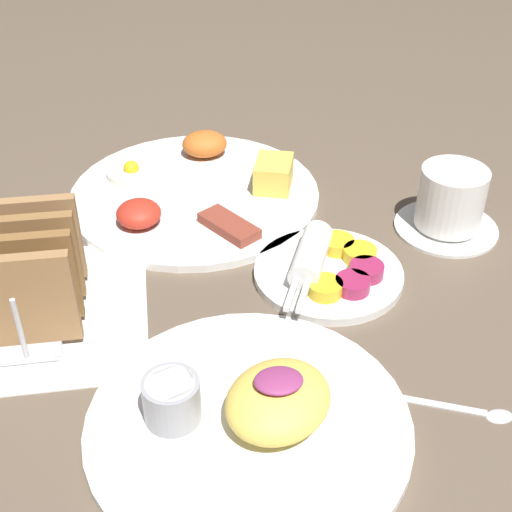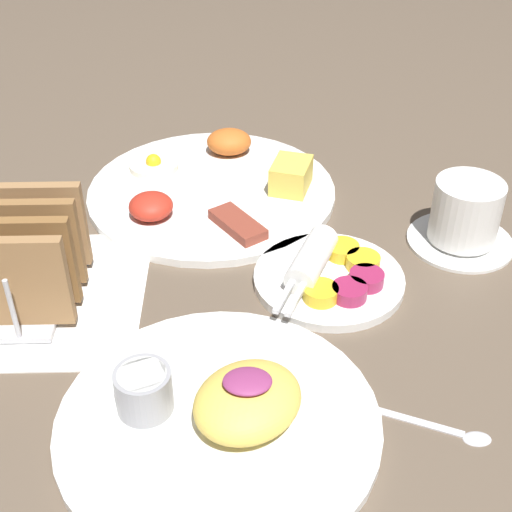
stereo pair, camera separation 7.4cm
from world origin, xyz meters
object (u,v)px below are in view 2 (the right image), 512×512
at_px(plate_breakfast, 216,187).
at_px(toast_rack, 28,256).
at_px(plate_foreground, 220,413).
at_px(coffee_cup, 465,216).
at_px(plate_condiments, 329,274).

relative_size(plate_breakfast, toast_rack, 2.09).
height_order(plate_foreground, toast_rack, toast_rack).
bearing_deg(coffee_cup, toast_rack, -169.51).
xyz_separation_m(toast_rack, coffee_cup, (0.46, 0.09, -0.02)).
bearing_deg(plate_condiments, plate_breakfast, 123.44).
relative_size(plate_breakfast, plate_foreground, 1.14).
bearing_deg(coffee_cup, plate_foreground, -136.01).
xyz_separation_m(plate_foreground, coffee_cup, (0.27, 0.26, 0.02)).
bearing_deg(plate_condiments, plate_foreground, -120.50).
distance_m(plate_foreground, coffee_cup, 0.38).
relative_size(toast_rack, coffee_cup, 1.23).
xyz_separation_m(plate_breakfast, toast_rack, (-0.18, -0.20, 0.04)).
height_order(plate_breakfast, coffee_cup, coffee_cup).
height_order(plate_condiments, plate_foreground, plate_foreground).
distance_m(plate_condiments, toast_rack, 0.31).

